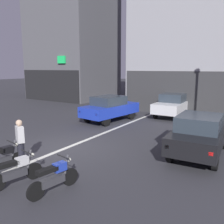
% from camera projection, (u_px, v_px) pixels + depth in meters
% --- Properties ---
extents(ground_plane, '(120.00, 120.00, 0.00)m').
position_uv_depth(ground_plane, '(66.00, 148.00, 10.52)').
color(ground_plane, '#333338').
extents(lane_centre_line, '(0.20, 18.00, 0.01)m').
position_uv_depth(lane_centre_line, '(131.00, 122.00, 15.50)').
color(lane_centre_line, silver).
rests_on(lane_centre_line, ground).
extents(building_corner_left, '(8.08, 7.73, 18.67)m').
position_uv_depth(building_corner_left, '(73.00, 14.00, 26.81)').
color(building_corner_left, '#56565B').
rests_on(building_corner_left, ground).
extents(car_blue_crossing_near, '(2.29, 4.30, 1.64)m').
position_uv_depth(car_blue_crossing_near, '(110.00, 108.00, 15.77)').
color(car_blue_crossing_near, black).
rests_on(car_blue_crossing_near, ground).
extents(car_black_parked_kerbside, '(1.97, 4.19, 1.64)m').
position_uv_depth(car_black_parked_kerbside, '(199.00, 133.00, 9.57)').
color(car_black_parked_kerbside, black).
rests_on(car_black_parked_kerbside, ground).
extents(car_white_down_street, '(1.88, 4.15, 1.64)m').
position_uv_depth(car_white_down_street, '(173.00, 104.00, 17.22)').
color(car_white_down_street, black).
rests_on(car_white_down_street, ground).
extents(motorcycle_black_row_leftmost, '(0.55, 1.66, 0.98)m').
position_uv_depth(motorcycle_black_row_leftmost, '(2.00, 158.00, 8.12)').
color(motorcycle_black_row_leftmost, black).
rests_on(motorcycle_black_row_leftmost, ground).
extents(motorcycle_white_row_left_mid, '(0.55, 1.65, 0.98)m').
position_uv_depth(motorcycle_white_row_left_mid, '(16.00, 170.00, 7.14)').
color(motorcycle_white_row_left_mid, black).
rests_on(motorcycle_white_row_left_mid, ground).
extents(motorcycle_blue_row_centre, '(0.55, 1.66, 0.98)m').
position_uv_depth(motorcycle_blue_row_centre, '(54.00, 177.00, 6.72)').
color(motorcycle_blue_row_centre, black).
rests_on(motorcycle_blue_row_centre, ground).
extents(person_by_motorcycles, '(0.42, 0.34, 1.67)m').
position_uv_depth(person_by_motorcycles, '(20.00, 142.00, 8.52)').
color(person_by_motorcycles, '#23232D').
rests_on(person_by_motorcycles, ground).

